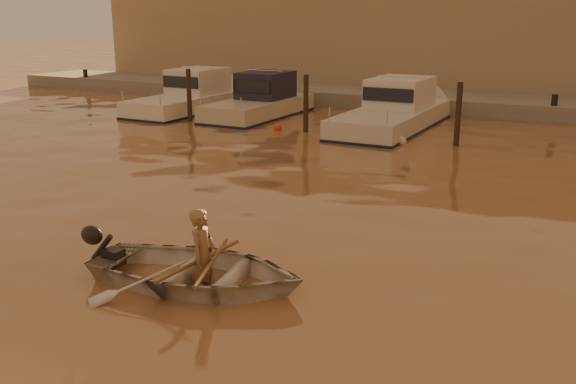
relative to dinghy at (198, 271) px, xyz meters
The scene contains 17 objects.
ground_plane 1.63m from the dinghy, 44.79° to the right, with size 160.00×160.00×0.00m, color #8D5F38.
dinghy is the anchor object (origin of this frame).
person 0.26m from the dinghy, ahead, with size 0.56×0.37×1.54m, color #916948.
outboard_motor 1.50m from the dinghy, behind, with size 0.90×0.40×0.70m, color black, non-canonical shape.
oar_port 0.31m from the dinghy, ahead, with size 0.06×0.06×2.10m, color brown.
oar_starboard 0.19m from the dinghy, ahead, with size 0.06×0.06×2.10m, color brown.
moored_boat_0 18.46m from the dinghy, 126.36° to the left, with size 2.30×7.31×1.75m, color white, non-canonical shape.
moored_boat_1 16.67m from the dinghy, 116.93° to the left, with size 2.19×6.55×1.75m, color beige, non-canonical shape.
moored_boat_2 14.99m from the dinghy, 97.27° to the left, with size 2.44×8.11×1.75m, color silver, non-canonical shape.
piling_0 15.76m from the dinghy, 126.45° to the left, with size 0.18×0.18×2.20m, color #2D2319.
piling_1 13.41m from the dinghy, 108.97° to the left, with size 0.18×0.18×2.20m, color #2D2319.
piling_2 12.71m from the dinghy, 85.72° to the left, with size 0.18×0.18×2.20m, color #2D2319.
fender_a 16.91m from the dinghy, 134.30° to the left, with size 0.30×0.30×0.30m, color silver.
fender_b 13.67m from the dinghy, 113.34° to the left, with size 0.30×0.30×0.30m, color #EB3E1B.
fender_c 12.07m from the dinghy, 93.04° to the left, with size 0.30×0.30×0.30m, color silver.
quay 20.39m from the dinghy, 86.78° to the left, with size 52.00×4.00×1.00m, color gray.
waterfront_building 25.98m from the dinghy, 87.46° to the left, with size 46.00×7.00×4.80m, color #9E8466.
Camera 1 is at (4.33, -6.33, 4.06)m, focal length 40.00 mm.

